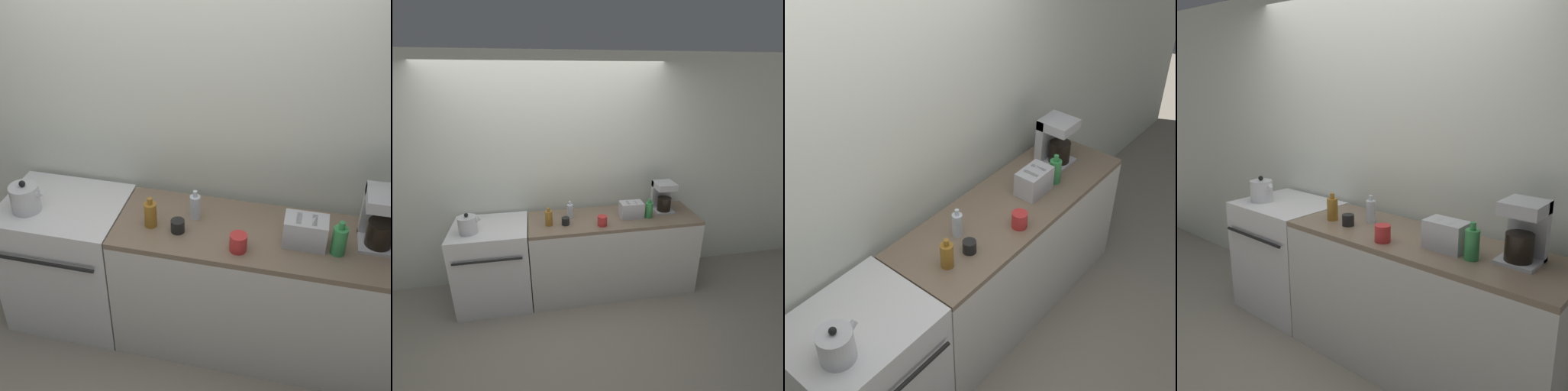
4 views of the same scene
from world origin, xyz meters
TOP-DOWN VIEW (x-y plane):
  - ground_plane at (0.00, 0.00)m, footprint 12.00×12.00m
  - wall_back at (0.00, 0.69)m, footprint 8.00×0.05m
  - stove at (-0.66, 0.32)m, footprint 0.77×0.67m
  - counter_block at (0.66, 0.30)m, footprint 1.85×0.61m
  - kettle at (-0.84, 0.21)m, footprint 0.22×0.18m
  - toaster at (0.85, 0.27)m, footprint 0.24×0.16m
  - coffee_maker at (1.25, 0.39)m, footprint 0.22×0.23m
  - bottle_green at (1.03, 0.23)m, footprint 0.08×0.08m
  - bottle_clear at (0.19, 0.37)m, footprint 0.06×0.06m
  - bottle_amber at (-0.05, 0.24)m, footprint 0.08×0.08m
  - cup_red at (0.49, 0.13)m, footprint 0.10×0.10m
  - cup_black at (0.12, 0.22)m, footprint 0.08×0.08m

SIDE VIEW (x-z plane):
  - ground_plane at x=0.00m, z-range 0.00..0.00m
  - counter_block at x=0.66m, z-range 0.00..0.91m
  - stove at x=-0.66m, z-range 0.01..0.93m
  - cup_black at x=0.12m, z-range 0.91..0.99m
  - cup_red at x=0.49m, z-range 0.91..1.02m
  - bottle_clear at x=0.19m, z-range 0.90..1.09m
  - bottle_amber at x=-0.05m, z-range 0.90..1.09m
  - toaster at x=0.85m, z-range 0.92..1.09m
  - kettle at x=-0.84m, z-range 0.90..1.11m
  - bottle_green at x=1.03m, z-range 0.90..1.11m
  - coffee_maker at x=1.25m, z-range 0.92..1.26m
  - wall_back at x=0.00m, z-range 0.00..2.60m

